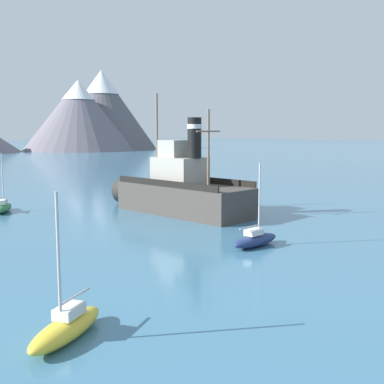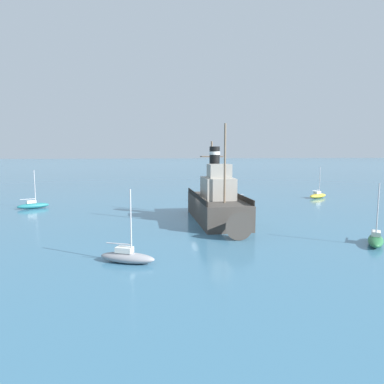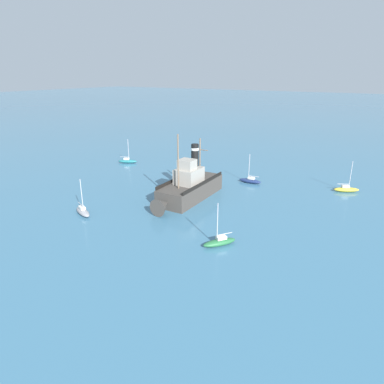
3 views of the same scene
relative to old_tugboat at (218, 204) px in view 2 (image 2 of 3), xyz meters
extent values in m
plane|color=teal|center=(1.47, 0.25, -1.83)|extent=(600.00, 600.00, 0.00)
cube|color=#423D38|center=(0.02, -0.61, -0.63)|extent=(4.74, 12.12, 2.40)
cone|color=#423D38|center=(-0.19, 6.58, -0.63)|extent=(2.42, 2.47, 2.35)
cube|color=#9E998E|center=(0.00, -0.11, 1.67)|extent=(3.11, 4.08, 2.20)
cube|color=#9E998E|center=(-0.01, 0.38, 3.47)|extent=(2.26, 2.06, 1.40)
cylinder|color=black|center=(0.05, -1.81, 4.37)|extent=(1.10, 1.10, 3.20)
cylinder|color=silver|center=(0.05, -1.81, 5.27)|extent=(1.16, 1.16, 0.35)
cylinder|color=#75604C|center=(-0.08, 2.68, 4.32)|extent=(0.20, 0.20, 7.50)
cylinder|color=#75604C|center=(0.09, -3.31, 3.57)|extent=(0.20, 0.20, 6.00)
cylinder|color=#75604C|center=(0.09, -3.31, 4.89)|extent=(2.60, 0.19, 0.12)
cube|color=black|center=(-2.14, -0.68, 0.82)|extent=(0.45, 11.40, 0.50)
cube|color=black|center=(2.17, -0.55, 0.82)|extent=(0.45, 11.40, 0.50)
ellipsoid|color=gold|center=(-19.08, -15.66, -1.48)|extent=(3.87, 2.77, 0.70)
cube|color=silver|center=(-18.91, -15.56, -0.95)|extent=(1.27, 1.08, 0.36)
cylinder|color=#B7B7BC|center=(-19.35, -15.80, 0.97)|extent=(0.10, 0.10, 4.20)
cylinder|color=#B7B7BC|center=(-18.55, -15.37, -0.58)|extent=(1.62, 0.92, 0.08)
ellipsoid|color=#286B3D|center=(-10.52, 10.28, -1.48)|extent=(3.08, 3.74, 0.70)
cube|color=silver|center=(-10.64, 10.12, -0.95)|extent=(1.15, 1.27, 0.36)
cylinder|color=#B7B7BC|center=(-10.35, 10.53, 0.97)|extent=(0.10, 0.10, 4.20)
cylinder|color=#B7B7BC|center=(-10.87, 9.79, -0.58)|extent=(1.10, 1.52, 0.08)
ellipsoid|color=navy|center=(-4.63, -11.87, -1.48)|extent=(3.84, 1.24, 0.70)
cube|color=silver|center=(-4.83, -11.88, -0.95)|extent=(1.12, 0.68, 0.36)
cylinder|color=#B7B7BC|center=(-4.33, -11.86, 0.97)|extent=(0.10, 0.10, 4.20)
cylinder|color=#B7B7BC|center=(-5.23, -11.89, -0.58)|extent=(1.80, 0.15, 0.08)
ellipsoid|color=gray|center=(8.55, 12.26, -1.48)|extent=(3.94, 2.42, 0.70)
cube|color=silver|center=(8.73, 12.19, -0.95)|extent=(1.26, 1.00, 0.36)
cylinder|color=#B7B7BC|center=(8.27, 12.37, 0.97)|extent=(0.10, 0.10, 4.20)
cylinder|color=#B7B7BC|center=(9.10, 12.04, -0.58)|extent=(1.70, 0.74, 0.08)
ellipsoid|color=#23757A|center=(21.86, -10.98, -1.48)|extent=(3.89, 2.68, 0.70)
cube|color=silver|center=(22.04, -10.89, -0.95)|extent=(1.27, 1.06, 0.36)
cylinder|color=#B7B7BC|center=(21.59, -11.12, 0.97)|extent=(0.10, 0.10, 4.20)
cylinder|color=#B7B7BC|center=(22.40, -10.72, -0.58)|extent=(1.65, 0.87, 0.08)
camera|label=1|loc=(-26.45, -29.33, 4.94)|focal=45.00mm
camera|label=2|loc=(7.02, 34.45, 5.52)|focal=32.00mm
camera|label=3|loc=(-25.46, 39.58, 15.77)|focal=32.00mm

